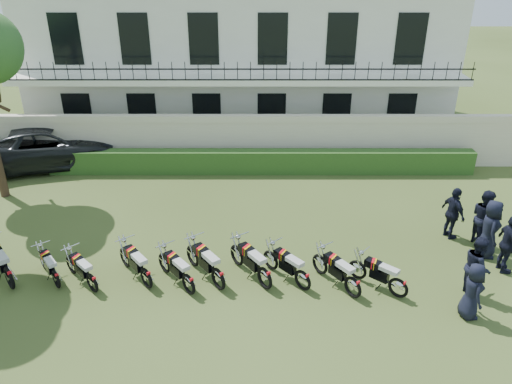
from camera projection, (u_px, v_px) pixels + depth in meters
The scene contains 21 objects.
ground at pixel (230, 271), 14.97m from camera, with size 100.00×100.00×0.00m, color #37461C.
perimeter_wall at pixel (238, 140), 21.61m from camera, with size 30.00×0.35×2.30m.
hedge at pixel (261, 162), 21.19m from camera, with size 18.00×0.60×1.00m, color #254619.
building at pixel (241, 54), 25.82m from camera, with size 20.40×9.60×7.40m.
motorcycle_0 at pixel (8, 273), 13.95m from camera, with size 1.48×1.67×1.16m.
motorcycle_1 at pixel (55, 275), 14.03m from camera, with size 1.13×1.42×0.95m.
motorcycle_2 at pixel (92, 279), 13.84m from camera, with size 1.35×1.36×1.00m.
motorcycle_3 at pixel (146, 274), 13.99m from camera, with size 1.31×1.60×1.08m.
motorcycle_4 at pixel (188, 280), 13.75m from camera, with size 1.31×1.57×1.06m.
motorcycle_5 at pixel (218, 274), 13.92m from camera, with size 1.32×1.76×1.15m.
motorcycle_6 at pixel (265, 273), 13.96m from camera, with size 1.28×1.77×1.14m.
motorcycle_7 at pixel (303, 276), 13.92m from camera, with size 1.35×1.53×1.06m.
motorcycle_8 at pixel (353, 283), 13.62m from camera, with size 1.21×1.67×1.08m.
motorcycle_9 at pixel (399, 283), 13.62m from camera, with size 1.47×1.32×1.03m.
suv at pixel (51, 146), 21.75m from camera, with size 2.99×6.49×1.80m, color black.
officer_0 at pixel (473, 291), 12.81m from camera, with size 0.78×0.51×1.60m, color black.
officer_1 at pixel (477, 266), 13.60m from camera, with size 0.88×0.69×1.81m, color black.
officer_2 at pixel (508, 244), 14.55m from camera, with size 1.09×0.46×1.87m, color black.
officer_3 at pixel (490, 229), 15.31m from camera, with size 0.93×0.61×1.90m, color black.
officer_4 at pixel (484, 217), 15.97m from camera, with size 0.92×0.71×1.89m, color black.
officer_5 at pixel (453, 213), 16.29m from camera, with size 1.06×0.44×1.81m, color black.
Camera 1 is at (0.79, -12.35, 8.78)m, focal length 35.00 mm.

